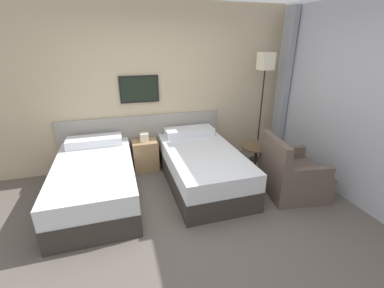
{
  "coord_description": "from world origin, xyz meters",
  "views": [
    {
      "loc": [
        -0.75,
        -2.39,
        2.1
      ],
      "look_at": [
        0.25,
        0.91,
        0.71
      ],
      "focal_mm": 24.0,
      "sensor_mm": 36.0,
      "label": 1
    }
  ],
  "objects_px": {
    "bed_near_window": "(202,166)",
    "floor_lamp": "(265,72)",
    "bed_near_door": "(96,181)",
    "side_table": "(256,155)",
    "nightstand": "(146,154)",
    "armchair": "(291,176)"
  },
  "relations": [
    {
      "from": "bed_near_window",
      "to": "armchair",
      "type": "relative_size",
      "value": 2.06
    },
    {
      "from": "nightstand",
      "to": "floor_lamp",
      "type": "xyz_separation_m",
      "value": [
        2.05,
        -0.21,
        1.34
      ]
    },
    {
      "from": "bed_near_door",
      "to": "floor_lamp",
      "type": "relative_size",
      "value": 0.99
    },
    {
      "from": "bed_near_window",
      "to": "side_table",
      "type": "xyz_separation_m",
      "value": [
        0.92,
        -0.03,
        0.09
      ]
    },
    {
      "from": "floor_lamp",
      "to": "side_table",
      "type": "bearing_deg",
      "value": -122.9
    },
    {
      "from": "nightstand",
      "to": "armchair",
      "type": "distance_m",
      "value": 2.37
    },
    {
      "from": "nightstand",
      "to": "side_table",
      "type": "distance_m",
      "value": 1.86
    },
    {
      "from": "bed_near_door",
      "to": "floor_lamp",
      "type": "xyz_separation_m",
      "value": [
        2.83,
        0.51,
        1.33
      ]
    },
    {
      "from": "nightstand",
      "to": "armchair",
      "type": "xyz_separation_m",
      "value": [
        1.94,
        -1.36,
        -0.0
      ]
    },
    {
      "from": "bed_near_window",
      "to": "floor_lamp",
      "type": "relative_size",
      "value": 0.99
    },
    {
      "from": "bed_near_door",
      "to": "bed_near_window",
      "type": "bearing_deg",
      "value": 0.0
    },
    {
      "from": "nightstand",
      "to": "bed_near_door",
      "type": "bearing_deg",
      "value": -137.03
    },
    {
      "from": "bed_near_window",
      "to": "bed_near_door",
      "type": "bearing_deg",
      "value": 180.0
    },
    {
      "from": "nightstand",
      "to": "side_table",
      "type": "height_order",
      "value": "nightstand"
    },
    {
      "from": "nightstand",
      "to": "armchair",
      "type": "relative_size",
      "value": 0.72
    },
    {
      "from": "nightstand",
      "to": "armchair",
      "type": "height_order",
      "value": "armchair"
    },
    {
      "from": "nightstand",
      "to": "floor_lamp",
      "type": "distance_m",
      "value": 2.46
    },
    {
      "from": "side_table",
      "to": "armchair",
      "type": "relative_size",
      "value": 0.57
    },
    {
      "from": "side_table",
      "to": "floor_lamp",
      "type": "bearing_deg",
      "value": 57.1
    },
    {
      "from": "bed_near_door",
      "to": "side_table",
      "type": "bearing_deg",
      "value": -0.58
    },
    {
      "from": "floor_lamp",
      "to": "side_table",
      "type": "xyz_separation_m",
      "value": [
        -0.35,
        -0.54,
        -1.24
      ]
    },
    {
      "from": "bed_near_door",
      "to": "bed_near_window",
      "type": "relative_size",
      "value": 1.0
    }
  ]
}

